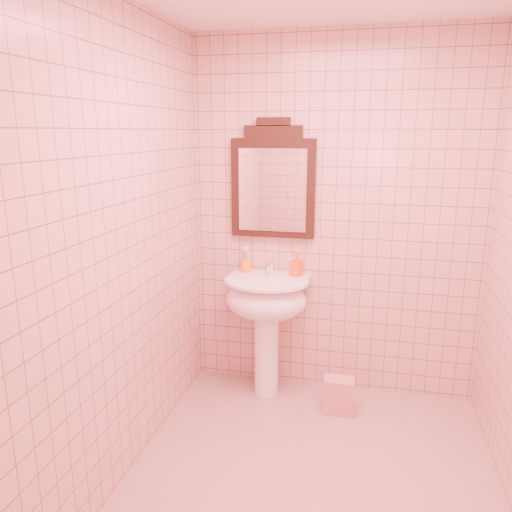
% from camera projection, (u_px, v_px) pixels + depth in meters
% --- Properties ---
extents(floor, '(2.20, 2.20, 0.00)m').
position_uv_depth(floor, '(311.00, 482.00, 2.71)').
color(floor, tan).
rests_on(floor, ground).
extents(back_wall, '(2.00, 0.02, 2.50)m').
position_uv_depth(back_wall, '(335.00, 221.00, 3.44)').
color(back_wall, '#CB9E8D').
rests_on(back_wall, floor).
extents(pedestal_sink, '(0.58, 0.58, 0.86)m').
position_uv_depth(pedestal_sink, '(266.00, 307.00, 3.46)').
color(pedestal_sink, white).
rests_on(pedestal_sink, floor).
extents(faucet, '(0.04, 0.16, 0.11)m').
position_uv_depth(faucet, '(271.00, 266.00, 3.53)').
color(faucet, white).
rests_on(faucet, pedestal_sink).
extents(mirror, '(0.59, 0.06, 0.82)m').
position_uv_depth(mirror, '(273.00, 183.00, 3.45)').
color(mirror, black).
rests_on(mirror, back_wall).
extents(toothbrush_cup, '(0.07, 0.07, 0.17)m').
position_uv_depth(toothbrush_cup, '(246.00, 266.00, 3.58)').
color(toothbrush_cup, orange).
rests_on(toothbrush_cup, pedestal_sink).
extents(soap_dispenser, '(0.10, 0.10, 0.16)m').
position_uv_depth(soap_dispenser, '(297.00, 265.00, 3.48)').
color(soap_dispenser, '#E65113').
rests_on(soap_dispenser, pedestal_sink).
extents(towel, '(0.20, 0.14, 0.25)m').
position_uv_depth(towel, '(339.00, 395.00, 3.35)').
color(towel, '#D37C88').
rests_on(towel, floor).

